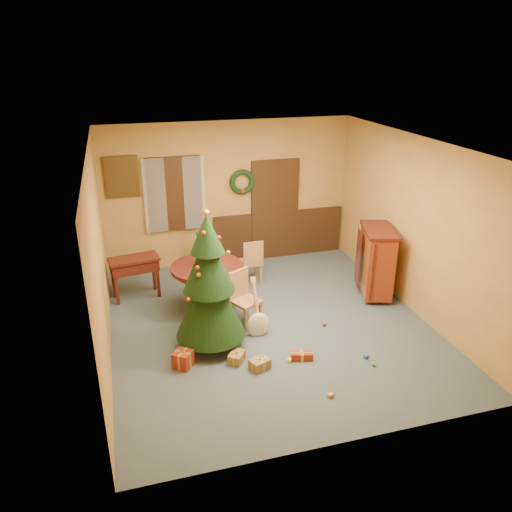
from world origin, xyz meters
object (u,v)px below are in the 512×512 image
object	(u,v)px
dining_table	(208,279)
chair_near	(243,296)
writing_desk	(134,268)
christmas_tree	(209,284)
sideboard	(377,260)

from	to	relation	value
dining_table	chair_near	world-z (taller)	chair_near
chair_near	writing_desk	world-z (taller)	chair_near
writing_desk	christmas_tree	bearing A→B (deg)	-62.84
chair_near	sideboard	size ratio (longest dim) A/B	0.72
chair_near	writing_desk	xyz separation A→B (m)	(-1.61, 1.43, 0.08)
chair_near	christmas_tree	distance (m)	0.95
christmas_tree	sideboard	size ratio (longest dim) A/B	1.69
sideboard	chair_near	bearing A→B (deg)	-172.17
dining_table	christmas_tree	bearing A→B (deg)	-99.03
christmas_tree	chair_near	bearing A→B (deg)	37.73
sideboard	dining_table	bearing A→B (deg)	175.60
christmas_tree	writing_desk	xyz separation A→B (m)	(-0.98, 1.92, -0.44)
chair_near	dining_table	bearing A→B (deg)	128.29
christmas_tree	writing_desk	bearing A→B (deg)	117.16
dining_table	writing_desk	distance (m)	1.43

